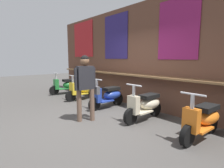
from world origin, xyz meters
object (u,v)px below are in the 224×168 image
at_px(scooter_green, 67,85).
at_px(scooter_blue, 109,95).
at_px(shopper_with_handbag, 86,82).
at_px(scooter_orange, 203,119).
at_px(scooter_cream, 146,105).
at_px(scooter_yellow, 84,89).

xyz_separation_m(scooter_green, scooter_blue, (3.01, 0.00, 0.00)).
relative_size(scooter_green, scooter_blue, 1.00).
bearing_deg(scooter_green, shopper_with_handbag, 75.37).
distance_m(scooter_blue, scooter_orange, 2.98).
distance_m(scooter_green, scooter_cream, 4.54).
distance_m(scooter_green, scooter_orange, 5.99).
xyz_separation_m(scooter_blue, shopper_with_handbag, (0.63, -1.24, 0.62)).
bearing_deg(scooter_blue, scooter_yellow, -92.87).
xyz_separation_m(scooter_orange, shopper_with_handbag, (-2.35, -1.24, 0.62)).
height_order(scooter_green, scooter_blue, same).
distance_m(scooter_yellow, shopper_with_handbag, 2.56).
bearing_deg(scooter_green, scooter_yellow, 94.21).
relative_size(scooter_blue, shopper_with_handbag, 0.85).
bearing_deg(scooter_yellow, scooter_orange, 89.03).
relative_size(scooter_green, scooter_cream, 1.00).
bearing_deg(shopper_with_handbag, scooter_yellow, -23.43).
bearing_deg(scooter_orange, scooter_blue, -88.87).
height_order(scooter_cream, scooter_orange, same).
distance_m(scooter_green, scooter_yellow, 1.49).
relative_size(scooter_blue, scooter_cream, 1.00).
bearing_deg(scooter_blue, scooter_cream, 87.13).
xyz_separation_m(scooter_green, shopper_with_handbag, (3.64, -1.24, 0.62)).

